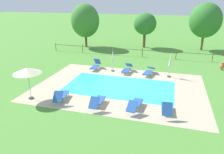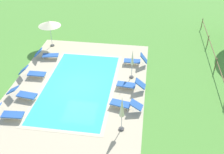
# 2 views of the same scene
# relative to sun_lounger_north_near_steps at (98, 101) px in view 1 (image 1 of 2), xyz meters

# --- Properties ---
(ground_plane) EXTENTS (160.00, 160.00, 0.00)m
(ground_plane) POSITION_rel_sun_lounger_north_near_steps_xyz_m (0.61, 3.61, -0.38)
(ground_plane) COLOR #518E38
(pool_deck_paving) EXTENTS (13.51, 9.48, 0.01)m
(pool_deck_paving) POSITION_rel_sun_lounger_north_near_steps_xyz_m (0.61, 3.61, -0.38)
(pool_deck_paving) COLOR #BCAD8E
(pool_deck_paving) RESTS_ON ground
(swimming_pool_water) EXTENTS (8.75, 4.72, 0.01)m
(swimming_pool_water) POSITION_rel_sun_lounger_north_near_steps_xyz_m (0.61, 3.61, -0.37)
(swimming_pool_water) COLOR #38C6D1
(swimming_pool_water) RESTS_ON ground
(pool_coping_rim) EXTENTS (9.23, 5.20, 0.01)m
(pool_coping_rim) POSITION_rel_sun_lounger_north_near_steps_xyz_m (0.61, 3.61, -0.37)
(pool_coping_rim) COLOR beige
(pool_coping_rim) RESTS_ON ground
(sun_lounger_north_near_steps) EXTENTS (0.64, 1.97, 0.89)m
(sun_lounger_north_near_steps) POSITION_rel_sun_lounger_north_near_steps_xyz_m (0.00, 0.00, 0.00)
(sun_lounger_north_near_steps) COLOR #2856A8
(sun_lounger_north_near_steps) RESTS_ON ground
(sun_lounger_north_mid) EXTENTS (0.82, 2.08, 0.80)m
(sun_lounger_north_mid) POSITION_rel_sun_lounger_north_near_steps_xyz_m (2.49, 0.31, -0.01)
(sun_lounger_north_mid) COLOR #2856A8
(sun_lounger_north_mid) RESTS_ON ground
(sun_lounger_north_far) EXTENTS (1.00, 2.15, 0.70)m
(sun_lounger_north_far) POSITION_rel_sun_lounger_north_near_steps_xyz_m (2.56, 7.14, -0.03)
(sun_lounger_north_far) COLOR #2856A8
(sun_lounger_north_far) RESTS_ON ground
(sun_lounger_north_end) EXTENTS (0.94, 2.01, 0.92)m
(sun_lounger_north_end) POSITION_rel_sun_lounger_north_near_steps_xyz_m (-2.77, 0.10, 0.00)
(sun_lounger_north_end) COLOR #2856A8
(sun_lounger_north_end) RESTS_ON ground
(sun_lounger_south_near_corner) EXTENTS (0.62, 1.85, 1.00)m
(sun_lounger_south_near_corner) POSITION_rel_sun_lounger_north_near_steps_xyz_m (-2.88, 7.41, 0.02)
(sun_lounger_south_near_corner) COLOR #2856A8
(sun_lounger_south_near_corner) RESTS_ON ground
(sun_lounger_south_far) EXTENTS (0.78, 2.05, 0.84)m
(sun_lounger_south_far) POSITION_rel_sun_lounger_north_near_steps_xyz_m (0.43, 7.28, -0.01)
(sun_lounger_south_far) COLOR #2856A8
(sun_lounger_south_far) RESTS_ON ground
(sun_lounger_south_end) EXTENTS (0.73, 1.87, 1.01)m
(sun_lounger_south_end) POSITION_rel_sun_lounger_north_near_steps_xyz_m (4.49, 0.26, 0.02)
(sun_lounger_south_end) COLOR #2856A8
(sun_lounger_south_end) RESTS_ON ground
(patio_umbrella_open_foreground) EXTENTS (1.94, 1.94, 2.39)m
(patio_umbrella_open_foreground) POSITION_rel_sun_lounger_north_near_steps_xyz_m (-5.03, -0.24, 1.75)
(patio_umbrella_open_foreground) COLOR #383838
(patio_umbrella_open_foreground) RESTS_ON ground
(patio_umbrella_closed_row_west) EXTENTS (0.32, 0.32, 2.37)m
(patio_umbrella_closed_row_west) POSITION_rel_sun_lounger_north_near_steps_xyz_m (4.44, 7.13, 1.19)
(patio_umbrella_closed_row_west) COLOR #383838
(patio_umbrella_closed_row_west) RESTS_ON ground
(patio_umbrella_closed_row_mid_west) EXTENTS (0.32, 0.32, 2.28)m
(patio_umbrella_closed_row_mid_west) POSITION_rel_sun_lounger_north_near_steps_xyz_m (-0.99, 7.26, 1.09)
(patio_umbrella_closed_row_mid_west) COLOR #383838
(patio_umbrella_closed_row_mid_west) RESTS_ON ground
(terracotta_urn_near_fence) EXTENTS (0.44, 0.44, 0.77)m
(terracotta_urn_near_fence) POSITION_rel_sun_lounger_north_near_steps_xyz_m (9.52, 10.69, 0.03)
(terracotta_urn_near_fence) COLOR #B7663D
(terracotta_urn_near_fence) RESTS_ON ground
(perimeter_fence) EXTENTS (24.01, 0.08, 1.05)m
(perimeter_fence) POSITION_rel_sun_lounger_north_near_steps_xyz_m (1.02, 13.57, 0.33)
(perimeter_fence) COLOR brown
(perimeter_fence) RESTS_ON ground
(tree_far_west) EXTENTS (3.20, 3.20, 4.93)m
(tree_far_west) POSITION_rel_sun_lounger_north_near_steps_xyz_m (0.47, 18.99, 2.99)
(tree_far_west) COLOR brown
(tree_far_west) RESTS_ON ground
(tree_west_mid) EXTENTS (4.17, 4.17, 6.33)m
(tree_west_mid) POSITION_rel_sun_lounger_north_near_steps_xyz_m (8.42, 19.45, 3.65)
(tree_west_mid) COLOR brown
(tree_west_mid) RESTS_ON ground
(tree_centre) EXTENTS (4.03, 4.03, 6.16)m
(tree_centre) POSITION_rel_sun_lounger_north_near_steps_xyz_m (-7.81, 16.91, 3.42)
(tree_centre) COLOR brown
(tree_centre) RESTS_ON ground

